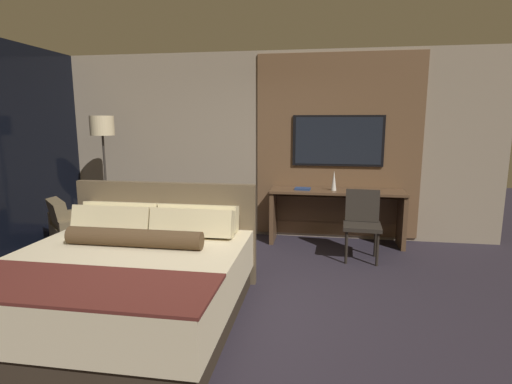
% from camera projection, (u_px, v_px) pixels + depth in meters
% --- Properties ---
extents(ground_plane, '(16.00, 16.00, 0.00)m').
position_uv_depth(ground_plane, '(215.00, 307.00, 3.87)').
color(ground_plane, '#28232D').
extents(wall_back_tv_panel, '(7.20, 0.09, 2.80)m').
position_uv_depth(wall_back_tv_panel, '(267.00, 146.00, 6.12)').
color(wall_back_tv_panel, gray).
rests_on(wall_back_tv_panel, ground_plane).
extents(bed, '(2.06, 2.08, 1.11)m').
position_uv_depth(bed, '(128.00, 279.00, 3.62)').
color(bed, '#33281E').
rests_on(bed, ground_plane).
extents(desk, '(1.90, 0.52, 0.80)m').
position_uv_depth(desk, '(336.00, 207.00, 5.83)').
color(desk, brown).
rests_on(desk, ground_plane).
extents(tv, '(1.32, 0.04, 0.75)m').
position_uv_depth(tv, '(338.00, 141.00, 5.86)').
color(tv, black).
extents(desk_chair, '(0.50, 0.49, 0.90)m').
position_uv_depth(desk_chair, '(362.00, 218.00, 5.17)').
color(desk_chair, '#28231E').
rests_on(desk_chair, ground_plane).
extents(armchair_by_window, '(1.03, 1.03, 0.78)m').
position_uv_depth(armchair_by_window, '(81.00, 235.00, 5.38)').
color(armchair_by_window, brown).
rests_on(armchair_by_window, ground_plane).
extents(floor_lamp, '(0.34, 0.34, 1.85)m').
position_uv_depth(floor_lamp, '(103.00, 136.00, 5.77)').
color(floor_lamp, '#282623').
rests_on(floor_lamp, ground_plane).
extents(vase_tall, '(0.08, 0.08, 0.29)m').
position_uv_depth(vase_tall, '(334.00, 181.00, 5.71)').
color(vase_tall, silver).
rests_on(vase_tall, desk).
extents(book, '(0.23, 0.17, 0.03)m').
position_uv_depth(book, '(303.00, 189.00, 5.78)').
color(book, navy).
rests_on(book, desk).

